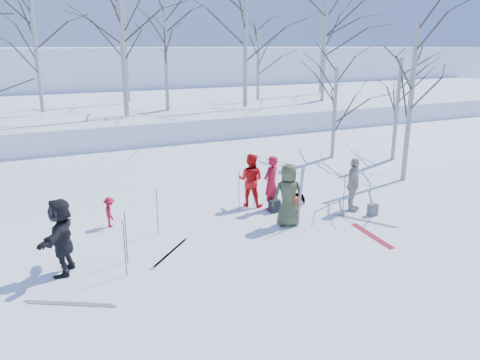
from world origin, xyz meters
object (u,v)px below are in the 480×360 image
skier_red_north (271,183)px  backpack_grey (373,210)px  skier_grey_west (61,236)px  skier_cream_east (353,185)px  skier_olive_center (288,195)px  skier_redor_behind (251,180)px  dog (298,196)px  backpack_red (294,204)px  skier_red_seated (110,212)px  backpack_dark (274,206)px

skier_red_north → backpack_grey: skier_red_north is taller
skier_grey_west → backpack_grey: size_ratio=4.85×
skier_red_north → skier_cream_east: bearing=126.5°
skier_olive_center → skier_grey_west: 6.34m
skier_grey_west → skier_redor_behind: bearing=135.1°
dog → backpack_red: 0.68m
skier_red_seated → backpack_grey: size_ratio=2.40×
skier_redor_behind → skier_red_seated: size_ratio=1.95×
skier_grey_west → backpack_dark: size_ratio=4.61×
skier_olive_center → backpack_grey: 2.98m
skier_grey_west → backpack_dark: (6.57, 1.47, -0.72)m
skier_cream_east → backpack_grey: size_ratio=4.59×
skier_red_seated → dog: size_ratio=1.43×
skier_redor_behind → backpack_dark: skier_redor_behind is taller
skier_red_north → backpack_red: size_ratio=4.26×
skier_grey_west → backpack_grey: 9.21m
skier_red_north → skier_cream_east: (2.32, -1.26, -0.02)m
skier_redor_behind → skier_cream_east: size_ratio=1.02×
skier_olive_center → dog: (1.36, 1.53, -0.66)m
skier_red_north → backpack_dark: (-0.02, -0.28, -0.69)m
skier_red_seated → backpack_grey: 8.08m
skier_grey_west → skier_olive_center: bearing=116.9°
skier_olive_center → backpack_dark: 1.40m
skier_red_north → backpack_red: skier_red_north is taller
skier_redor_behind → skier_grey_west: size_ratio=0.96×
dog → backpack_grey: 2.50m
skier_red_seated → skier_cream_east: (7.34, -2.00, 0.42)m
skier_grey_west → backpack_red: size_ratio=4.39×
skier_red_seated → dog: (6.14, -0.65, -0.19)m
backpack_dark → skier_red_north: bearing=86.0°
skier_olive_center → dog: skier_olive_center is taller
backpack_grey → dog: bearing=126.4°
skier_red_seated → backpack_red: 5.79m
skier_cream_east → skier_olive_center: bearing=147.2°
skier_cream_east → skier_redor_behind: bearing=108.8°
skier_cream_east → backpack_grey: 1.00m
skier_olive_center → skier_cream_east: 2.57m
dog → backpack_grey: dog is taller
skier_grey_west → dog: bearing=127.5°
backpack_grey → skier_olive_center: bearing=170.3°
skier_red_north → skier_cream_east: size_ratio=1.02×
skier_cream_east → dog: 1.90m
skier_redor_behind → dog: (1.54, -0.53, -0.62)m
backpack_grey → backpack_dark: backpack_dark is taller
skier_grey_west → backpack_grey: (9.18, -0.18, -0.73)m
backpack_dark → skier_redor_behind: bearing=114.5°
skier_olive_center → skier_red_seated: 5.27m
dog → backpack_dark: size_ratio=1.60×
skier_redor_behind → skier_red_north: bearing=168.2°
skier_red_seated → backpack_dark: (5.01, -1.01, -0.26)m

